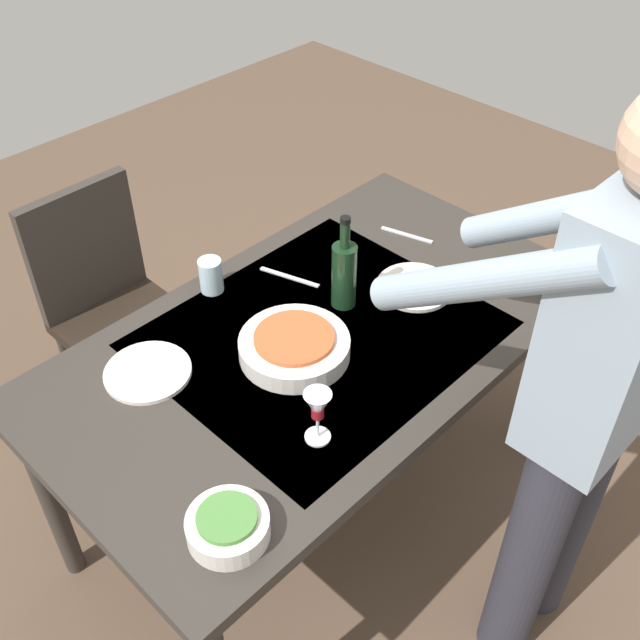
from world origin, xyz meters
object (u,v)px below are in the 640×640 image
(water_cup_near_right, at_px, (211,275))
(dinner_plate_near, at_px, (415,287))
(water_cup_near_left, at_px, (541,271))
(chair_near, at_px, (110,299))
(serving_bowl_pasta, at_px, (294,346))
(wine_bottle, at_px, (344,273))
(dining_table, at_px, (320,353))
(side_bowl_salad, at_px, (228,525))
(dinner_plate_far, at_px, (148,372))
(person_server, at_px, (588,393))
(wine_glass_left, at_px, (318,408))

(water_cup_near_right, bearing_deg, dinner_plate_near, 134.82)
(water_cup_near_left, xyz_separation_m, water_cup_near_right, (0.70, -0.68, 0.00))
(chair_near, xyz_separation_m, dinner_plate_near, (-0.53, 0.89, 0.25))
(serving_bowl_pasta, bearing_deg, wine_bottle, -167.70)
(dining_table, distance_m, water_cup_near_left, 0.70)
(side_bowl_salad, bearing_deg, wine_bottle, -154.43)
(side_bowl_salad, bearing_deg, dinner_plate_far, -107.70)
(dining_table, relative_size, person_server, 0.95)
(serving_bowl_pasta, relative_size, dinner_plate_near, 1.30)
(water_cup_near_left, relative_size, serving_bowl_pasta, 0.35)
(dining_table, bearing_deg, chair_near, -77.21)
(chair_near, bearing_deg, dinner_plate_far, 68.75)
(chair_near, height_order, wine_bottle, wine_bottle)
(dining_table, bearing_deg, wine_bottle, -162.76)
(person_server, bearing_deg, dining_table, -80.50)
(wine_glass_left, relative_size, dinner_plate_near, 0.66)
(wine_bottle, height_order, water_cup_near_left, wine_bottle)
(wine_glass_left, bearing_deg, dinner_plate_near, -162.30)
(dining_table, height_order, serving_bowl_pasta, serving_bowl_pasta)
(side_bowl_salad, bearing_deg, person_server, 150.65)
(dinner_plate_far, bearing_deg, water_cup_near_left, 153.04)
(chair_near, xyz_separation_m, side_bowl_salad, (0.41, 1.14, 0.27))
(dining_table, bearing_deg, dinner_plate_far, -26.47)
(water_cup_near_right, relative_size, dinner_plate_near, 0.46)
(person_server, height_order, serving_bowl_pasta, person_server)
(person_server, relative_size, water_cup_near_right, 16.01)
(dinner_plate_near, bearing_deg, chair_near, -59.26)
(wine_glass_left, distance_m, dinner_plate_far, 0.51)
(chair_near, height_order, dinner_plate_far, chair_near)
(water_cup_near_left, bearing_deg, person_server, 38.47)
(dining_table, height_order, water_cup_near_left, water_cup_near_left)
(water_cup_near_left, bearing_deg, wine_bottle, -37.48)
(wine_bottle, distance_m, dinner_plate_far, 0.61)
(chair_near, xyz_separation_m, wine_bottle, (-0.33, 0.79, 0.35))
(wine_glass_left, xyz_separation_m, dinner_plate_far, (0.16, -0.47, -0.10))
(chair_near, height_order, person_server, person_server)
(wine_bottle, relative_size, water_cup_near_left, 2.86)
(person_server, height_order, dinner_plate_near, person_server)
(water_cup_near_left, bearing_deg, dining_table, -27.30)
(side_bowl_salad, bearing_deg, water_cup_near_right, -127.12)
(dinner_plate_near, bearing_deg, wine_glass_left, 17.70)
(dinner_plate_near, distance_m, dinner_plate_far, 0.82)
(water_cup_near_right, xyz_separation_m, dinner_plate_far, (0.35, 0.15, -0.05))
(person_server, distance_m, dinner_plate_near, 0.71)
(serving_bowl_pasta, height_order, side_bowl_salad, same)
(chair_near, bearing_deg, water_cup_near_right, 102.73)
(dinner_plate_far, bearing_deg, wine_glass_left, 108.44)
(side_bowl_salad, height_order, dinner_plate_near, side_bowl_salad)
(water_cup_near_left, bearing_deg, dinner_plate_near, -43.20)
(wine_glass_left, xyz_separation_m, water_cup_near_left, (-0.89, 0.06, -0.05))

